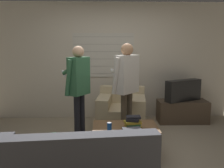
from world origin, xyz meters
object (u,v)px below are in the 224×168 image
(book_stack, at_px, (133,122))
(spare_remote, at_px, (134,130))
(coffee_table, at_px, (125,129))
(person_left_standing, at_px, (78,83))
(armchair_beige, at_px, (121,111))
(soda_can, at_px, (109,127))
(person_right_standing, at_px, (126,80))
(tv, at_px, (183,90))

(book_stack, xyz_separation_m, spare_remote, (-0.00, -0.12, -0.07))
(coffee_table, height_order, person_left_standing, person_left_standing)
(person_left_standing, relative_size, book_stack, 6.32)
(coffee_table, relative_size, spare_remote, 7.09)
(armchair_beige, bearing_deg, coffee_table, 95.28)
(coffee_table, xyz_separation_m, soda_can, (-0.24, -0.22, 0.11))
(person_left_standing, height_order, soda_can, person_left_standing)
(person_right_standing, height_order, book_stack, person_right_standing)
(coffee_table, relative_size, soda_can, 7.61)
(coffee_table, distance_m, book_stack, 0.19)
(book_stack, distance_m, soda_can, 0.37)
(tv, bearing_deg, coffee_table, 23.12)
(armchair_beige, relative_size, tv, 1.22)
(person_left_standing, relative_size, soda_can, 12.95)
(person_left_standing, bearing_deg, book_stack, -94.67)
(book_stack, xyz_separation_m, soda_can, (-0.34, -0.13, -0.02))
(person_right_standing, distance_m, spare_remote, 1.01)
(soda_can, bearing_deg, spare_remote, 1.71)
(armchair_beige, height_order, soda_can, armchair_beige)
(tv, bearing_deg, person_left_standing, -0.26)
(tv, height_order, spare_remote, tv)
(armchair_beige, xyz_separation_m, spare_remote, (0.06, -1.54, 0.15))
(person_right_standing, bearing_deg, armchair_beige, 45.16)
(tv, height_order, person_right_standing, person_right_standing)
(coffee_table, xyz_separation_m, tv, (1.36, 1.63, 0.27))
(coffee_table, relative_size, person_right_standing, 0.57)
(soda_can, height_order, spare_remote, soda_can)
(book_stack, bearing_deg, person_right_standing, 93.20)
(person_left_standing, bearing_deg, soda_can, -114.53)
(armchair_beige, bearing_deg, book_stack, 99.60)
(armchair_beige, height_order, book_stack, armchair_beige)
(armchair_beige, xyz_separation_m, person_left_standing, (-0.77, -0.76, 0.70))
(tv, xyz_separation_m, spare_remote, (-1.26, -1.85, -0.22))
(soda_can, xyz_separation_m, spare_remote, (0.34, 0.01, -0.05))
(coffee_table, relative_size, book_stack, 3.71)
(person_left_standing, xyz_separation_m, person_right_standing, (0.80, 0.04, 0.04))
(tv, relative_size, book_stack, 3.22)
(person_left_standing, distance_m, soda_can, 1.06)
(armchair_beige, relative_size, person_right_standing, 0.61)
(person_right_standing, relative_size, soda_can, 13.29)
(coffee_table, bearing_deg, armchair_beige, 88.40)
(book_stack, height_order, soda_can, book_stack)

